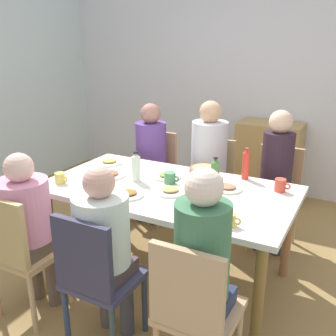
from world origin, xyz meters
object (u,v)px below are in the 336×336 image
person_1 (276,171)px  bowl_0 (193,207)px  person_0 (202,262)px  dining_table (168,197)px  chair_1 (276,191)px  plate_3 (110,175)px  plate_1 (167,176)px  chair_0 (194,309)px  person_5 (151,153)px  cup_3 (229,220)px  person_3 (209,157)px  cup_0 (280,185)px  chair_4 (19,249)px  plate_2 (170,191)px  person_4 (27,218)px  plate_0 (228,188)px  bottle_2 (246,164)px  plate_5 (109,162)px  chair_3 (211,180)px  chair_2 (96,275)px  cup_1 (60,178)px  chair_5 (155,170)px  bowl_1 (204,171)px  side_cabinet (268,161)px  person_2 (104,240)px  bottle_1 (136,167)px  plate_4 (129,194)px

person_1 → bowl_0: person_1 is taller
person_0 → person_1: 1.59m
dining_table → chair_1: bearing=55.1°
person_0 → plate_3: (-1.15, 0.79, 0.03)m
dining_table → plate_1: plate_1 is taller
chair_0 → person_5: (-1.24, 1.68, 0.21)m
bowl_0 → cup_3: bearing=-8.5°
person_3 → cup_0: person_3 is taller
chair_4 → plate_2: bearing=49.2°
chair_1 → bowl_0: size_ratio=4.75×
person_4 → cup_0: size_ratio=9.88×
chair_1 → plate_0: chair_1 is taller
chair_0 → person_5: bearing=126.3°
bowl_0 → bottle_2: 0.79m
plate_5 → chair_3: bearing=40.8°
cup_0 → chair_2: bearing=-122.5°
person_0 → plate_5: (-1.35, 1.06, 0.03)m
plate_1 → cup_3: 0.91m
person_4 → plate_0: 1.41m
cup_0 → cup_1: (-1.53, -0.62, -0.01)m
chair_3 → plate_0: chair_3 is taller
chair_5 → plate_1: size_ratio=4.03×
person_1 → person_3: (-0.62, 0.00, 0.04)m
bowl_1 → side_cabinet: size_ratio=0.27×
cup_0 → plate_3: bearing=-166.4°
plate_1 → bottle_2: size_ratio=0.88×
person_1 → plate_0: size_ratio=6.18×
person_1 → person_2: bearing=-111.2°
person_1 → person_5: size_ratio=1.03×
cup_0 → bottle_2: size_ratio=0.45×
dining_table → bottle_2: size_ratio=7.32×
person_5 → side_cabinet: person_5 is taller
plate_1 → person_2: bearing=-83.8°
person_1 → bowl_1: (-0.47, -0.45, 0.06)m
chair_3 → plate_1: chair_3 is taller
person_1 → plate_1: size_ratio=5.61×
chair_5 → bowl_1: (0.77, -0.55, 0.28)m
bottle_1 → plate_4: bearing=-68.2°
chair_0 → person_5: 2.10m
person_5 → plate_3: person_5 is taller
chair_5 → plate_2: bearing=-55.0°
cup_0 → side_cabinet: side_cabinet is taller
plate_0 → cup_1: size_ratio=1.79×
dining_table → plate_5: plate_5 is taller
chair_3 → plate_0: 0.88m
person_0 → plate_3: person_0 is taller
chair_3 → person_0: bearing=-69.8°
side_cabinet → bowl_0: bearing=-88.2°
dining_table → plate_5: bearing=160.3°
person_4 → bottle_2: bearing=49.1°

